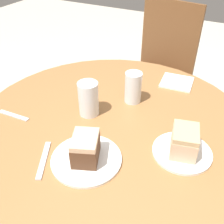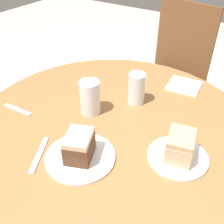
{
  "view_description": "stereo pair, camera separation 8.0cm",
  "coord_description": "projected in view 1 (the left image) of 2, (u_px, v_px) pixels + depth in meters",
  "views": [
    {
      "loc": [
        0.37,
        -0.71,
        1.4
      ],
      "look_at": [
        0.0,
        0.0,
        0.8
      ],
      "focal_mm": 42.0,
      "sensor_mm": 36.0,
      "label": 1
    },
    {
      "loc": [
        0.44,
        -0.67,
        1.4
      ],
      "look_at": [
        0.0,
        0.0,
        0.8
      ],
      "focal_mm": 42.0,
      "sensor_mm": 36.0,
      "label": 2
    }
  ],
  "objects": [
    {
      "name": "glass_lemonade",
      "position": [
        88.0,
        101.0,
        1.02
      ],
      "size": [
        0.08,
        0.08,
        0.14
      ],
      "color": "beige",
      "rests_on": "table"
    },
    {
      "name": "plate_near",
      "position": [
        86.0,
        159.0,
        0.85
      ],
      "size": [
        0.23,
        0.23,
        0.01
      ],
      "color": "white",
      "rests_on": "table"
    },
    {
      "name": "cake_slice_far",
      "position": [
        184.0,
        141.0,
        0.84
      ],
      "size": [
        0.1,
        0.12,
        0.09
      ],
      "rotation": [
        0.0,
        0.0,
        0.24
      ],
      "color": "beige",
      "rests_on": "plate_far"
    },
    {
      "name": "glass_water",
      "position": [
        133.0,
        89.0,
        1.09
      ],
      "size": [
        0.07,
        0.07,
        0.13
      ],
      "color": "silver",
      "rests_on": "table"
    },
    {
      "name": "cake_slice_near",
      "position": [
        86.0,
        148.0,
        0.82
      ],
      "size": [
        0.11,
        0.13,
        0.09
      ],
      "rotation": [
        0.0,
        0.0,
        3.53
      ],
      "color": "brown",
      "rests_on": "plate_near"
    },
    {
      "name": "spoon",
      "position": [
        14.0,
        115.0,
        1.04
      ],
      "size": [
        0.14,
        0.02,
        0.0
      ],
      "rotation": [
        0.0,
        0.0,
        0.05
      ],
      "color": "silver",
      "rests_on": "table"
    },
    {
      "name": "napkin_stack",
      "position": [
        177.0,
        82.0,
        1.25
      ],
      "size": [
        0.16,
        0.16,
        0.01
      ],
      "rotation": [
        0.0,
        0.0,
        0.1
      ],
      "color": "white",
      "rests_on": "table"
    },
    {
      "name": "fork",
      "position": [
        44.0,
        160.0,
        0.85
      ],
      "size": [
        0.09,
        0.15,
        0.0
      ],
      "rotation": [
        0.0,
        0.0,
        2.06
      ],
      "color": "silver",
      "rests_on": "table"
    },
    {
      "name": "chair",
      "position": [
        157.0,
        74.0,
        1.87
      ],
      "size": [
        0.52,
        0.51,
        0.98
      ],
      "rotation": [
        0.0,
        0.0,
        -0.18
      ],
      "color": "brown",
      "rests_on": "ground_plane"
    },
    {
      "name": "table",
      "position": [
        112.0,
        153.0,
        1.13
      ],
      "size": [
        1.09,
        1.09,
        0.76
      ],
      "color": "#9E6B3D",
      "rests_on": "ground_plane"
    },
    {
      "name": "plate_far",
      "position": [
        182.0,
        152.0,
        0.87
      ],
      "size": [
        0.2,
        0.2,
        0.01
      ],
      "color": "white",
      "rests_on": "table"
    }
  ]
}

